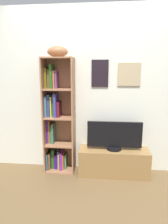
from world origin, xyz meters
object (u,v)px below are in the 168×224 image
object	(u,v)px
tv_stand	(114,162)
television	(114,136)
football	(58,52)
bookshelf	(57,120)

from	to	relation	value
tv_stand	television	distance (m)	0.41
tv_stand	television	size ratio (longest dim) A/B	1.30
football	tv_stand	xyz separation A→B (m)	(0.83, -0.04, -1.61)
bookshelf	football	world-z (taller)	football
bookshelf	television	bearing A→B (deg)	-4.62
football	tv_stand	bearing A→B (deg)	-2.53
bookshelf	television	world-z (taller)	bookshelf
television	football	bearing A→B (deg)	177.54
bookshelf	tv_stand	size ratio (longest dim) A/B	1.68
football	television	world-z (taller)	football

